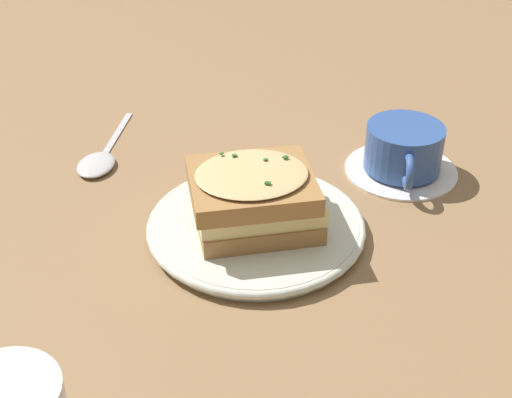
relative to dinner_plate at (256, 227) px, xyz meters
The scene contains 5 objects.
ground_plane 0.03m from the dinner_plate, 54.74° to the right, with size 2.40×2.40×0.00m, color olive.
dinner_plate is the anchor object (origin of this frame).
sandwich 0.04m from the dinner_plate, 169.35° to the right, with size 0.17×0.16×0.07m.
teacup_with_saucer 0.21m from the dinner_plate, 11.11° to the right, with size 0.13×0.13×0.06m.
spoon 0.24m from the dinner_plate, 96.90° to the left, with size 0.16×0.12×0.01m.
Camera 1 is at (-0.46, -0.39, 0.45)m, focal length 50.00 mm.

